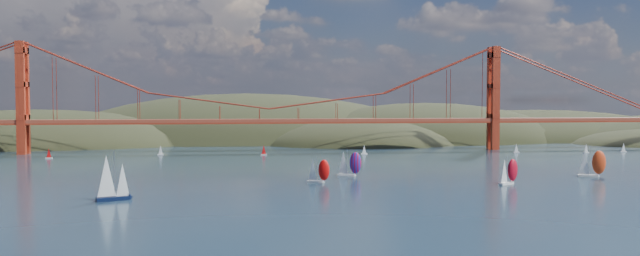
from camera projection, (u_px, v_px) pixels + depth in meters
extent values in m
plane|color=black|center=(305.00, 216.00, 141.56)|extent=(1200.00, 1200.00, 0.00)
ellipsoid|color=black|center=(35.00, 162.00, 382.18)|extent=(240.00, 140.00, 64.00)
ellipsoid|color=black|center=(248.00, 162.00, 438.39)|extent=(300.00, 180.00, 96.00)
ellipsoid|color=black|center=(425.00, 159.00, 423.55)|extent=(220.00, 140.00, 76.00)
ellipsoid|color=black|center=(362.00, 156.00, 387.33)|extent=(140.00, 110.00, 48.00)
ellipsoid|color=black|center=(537.00, 151.00, 454.54)|extent=(260.00, 160.00, 60.00)
cube|color=#953B26|center=(269.00, 121.00, 319.24)|extent=(440.00, 7.00, 1.60)
cube|color=maroon|center=(269.00, 123.00, 319.30)|extent=(440.00, 7.00, 0.80)
cube|color=maroon|center=(23.00, 98.00, 303.67)|extent=(4.00, 8.50, 55.00)
cube|color=maroon|center=(493.00, 98.00, 333.78)|extent=(4.00, 8.50, 55.00)
cube|color=black|center=(113.00, 199.00, 164.20)|extent=(8.80, 5.47, 1.02)
cylinder|color=#99999E|center=(114.00, 173.00, 164.11)|extent=(0.13, 0.13, 12.33)
cone|color=white|center=(106.00, 176.00, 163.17)|extent=(6.25, 6.25, 10.85)
cone|color=white|center=(123.00, 180.00, 165.25)|extent=(4.46, 4.46, 8.63)
cube|color=white|center=(316.00, 182.00, 199.57)|extent=(5.31, 3.78, 0.63)
cylinder|color=#99999E|center=(316.00, 169.00, 199.29)|extent=(0.08, 0.08, 7.87)
cone|color=white|center=(313.00, 170.00, 199.74)|extent=(3.98, 3.98, 6.92)
ellipsoid|color=red|center=(324.00, 170.00, 198.36)|extent=(4.33, 3.77, 6.61)
cube|color=white|center=(506.00, 184.00, 194.83)|extent=(5.62, 4.02, 0.67)
cylinder|color=#99999E|center=(507.00, 169.00, 194.79)|extent=(0.08, 0.08, 8.32)
cone|color=white|center=(504.00, 171.00, 194.06)|extent=(4.21, 4.21, 7.32)
ellipsoid|color=red|center=(513.00, 170.00, 196.43)|extent=(4.58, 4.00, 6.99)
cube|color=silver|center=(588.00, 176.00, 214.57)|extent=(6.64, 3.93, 0.77)
cylinder|color=#99999E|center=(589.00, 161.00, 214.26)|extent=(0.10, 0.10, 9.62)
cone|color=white|center=(584.00, 162.00, 214.62)|extent=(4.62, 4.62, 8.47)
ellipsoid|color=#F44317|center=(599.00, 162.00, 213.55)|extent=(5.19, 4.22, 8.08)
cube|color=white|center=(346.00, 175.00, 216.78)|extent=(6.10, 3.90, 0.71)
cylinder|color=#99999E|center=(347.00, 161.00, 216.48)|extent=(0.09, 0.09, 8.90)
cone|color=white|center=(343.00, 163.00, 216.89)|extent=(4.37, 4.37, 7.83)
ellipsoid|color=#AB0A25|center=(355.00, 163.00, 215.67)|extent=(4.85, 4.06, 7.47)
cube|color=silver|center=(49.00, 158.00, 281.81)|extent=(3.00, 1.00, 0.50)
cone|color=red|center=(49.00, 153.00, 281.71)|extent=(2.00, 2.00, 4.20)
cube|color=silver|center=(161.00, 155.00, 298.57)|extent=(3.00, 1.00, 0.50)
cone|color=white|center=(161.00, 150.00, 298.47)|extent=(2.00, 2.00, 4.20)
cube|color=silver|center=(516.00, 152.00, 312.62)|extent=(3.00, 1.00, 0.50)
cone|color=white|center=(516.00, 148.00, 312.52)|extent=(2.00, 2.00, 4.20)
cube|color=silver|center=(586.00, 153.00, 310.72)|extent=(3.00, 1.00, 0.50)
cone|color=white|center=(586.00, 148.00, 310.61)|extent=(2.00, 2.00, 4.20)
cube|color=silver|center=(623.00, 152.00, 317.41)|extent=(3.00, 1.00, 0.50)
cone|color=white|center=(624.00, 147.00, 317.30)|extent=(2.00, 2.00, 4.20)
cube|color=silver|center=(364.00, 154.00, 303.20)|extent=(3.00, 1.00, 0.50)
cone|color=white|center=(364.00, 149.00, 303.09)|extent=(2.00, 2.00, 4.20)
cube|color=silver|center=(264.00, 155.00, 300.06)|extent=(3.00, 1.00, 0.50)
cone|color=red|center=(264.00, 150.00, 299.96)|extent=(2.00, 2.00, 4.20)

